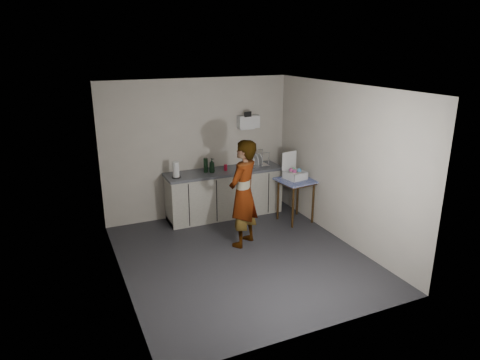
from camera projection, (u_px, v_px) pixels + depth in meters
name	position (u px, v px, depth m)	size (l,w,h in m)	color
ground	(242.00, 257.00, 6.68)	(4.00, 4.00, 0.00)	#2A292E
wall_back	(198.00, 149.00, 8.02)	(3.60, 0.02, 2.60)	beige
wall_right	(342.00, 164.00, 6.98)	(0.02, 4.00, 2.60)	beige
wall_left	(117.00, 194.00, 5.59)	(0.02, 4.00, 2.60)	beige
ceiling	(242.00, 88.00, 5.89)	(3.60, 4.00, 0.01)	silver
kitchen_counter	(224.00, 194.00, 8.18)	(2.24, 0.62, 0.91)	black
wall_shelf	(248.00, 122.00, 8.21)	(0.42, 0.18, 0.37)	white
side_table	(296.00, 185.00, 7.84)	(0.69, 0.69, 0.81)	#3E230E
standing_man	(243.00, 194.00, 6.86)	(0.64, 0.42, 1.76)	#B2A593
soap_bottle	(212.00, 166.00, 7.85)	(0.10, 0.10, 0.27)	black
soda_can	(226.00, 168.00, 8.00)	(0.06, 0.06, 0.12)	red
dark_bottle	(206.00, 165.00, 7.87)	(0.08, 0.08, 0.27)	black
paper_towel	(176.00, 170.00, 7.55)	(0.16, 0.16, 0.29)	black
dish_rack	(257.00, 163.00, 8.31)	(0.42, 0.31, 0.29)	silver
bakery_box	(294.00, 173.00, 7.85)	(0.40, 0.41, 0.48)	white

